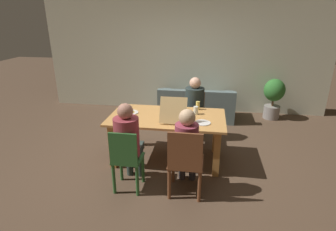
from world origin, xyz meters
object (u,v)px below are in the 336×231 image
object	(u,v)px
dining_table	(167,124)
plate_1	(130,112)
chair_0	(126,160)
pizza_box_0	(175,115)
drinking_glass_0	(196,110)
couch	(196,107)
person_0	(128,139)
chair_2	(185,162)
person_1	(194,104)
potted_plant	(274,96)
plate_0	(202,123)
person_2	(187,143)
drinking_glass_1	(198,105)
chair_1	(194,113)

from	to	relation	value
dining_table	plate_1	bearing A→B (deg)	173.64
chair_0	pizza_box_0	distance (m)	1.10
drinking_glass_0	couch	bearing A→B (deg)	92.15
person_0	chair_2	world-z (taller)	person_0
person_1	chair_2	size ratio (longest dim) A/B	1.25
chair_0	plate_1	size ratio (longest dim) A/B	3.56
person_0	chair_2	size ratio (longest dim) A/B	1.28
chair_0	couch	world-z (taller)	chair_0
potted_plant	couch	bearing A→B (deg)	-171.58
plate_0	chair_2	bearing A→B (deg)	-103.93
chair_2	potted_plant	xyz separation A→B (m)	(1.74, 3.20, 0.02)
plate_0	person_1	bearing A→B (deg)	100.05
person_2	potted_plant	bearing A→B (deg)	60.27
drinking_glass_1	potted_plant	world-z (taller)	potted_plant
chair_1	person_2	distance (m)	1.77
chair_1	person_2	world-z (taller)	person_2
chair_2	plate_0	world-z (taller)	chair_2
plate_1	plate_0	bearing A→B (deg)	-12.92
chair_2	drinking_glass_1	size ratio (longest dim) A/B	6.76
person_0	potted_plant	world-z (taller)	person_0
potted_plant	chair_2	bearing A→B (deg)	-118.50
person_2	plate_1	world-z (taller)	person_2
chair_0	person_0	bearing A→B (deg)	90.00
potted_plant	person_2	bearing A→B (deg)	-119.73
person_2	potted_plant	size ratio (longest dim) A/B	1.29
person_0	potted_plant	size ratio (longest dim) A/B	1.34
pizza_box_0	couch	xyz separation A→B (m)	(0.24, 2.05, -0.55)
dining_table	potted_plant	world-z (taller)	potted_plant
chair_2	person_2	distance (m)	0.24
chair_1	drinking_glass_1	size ratio (longest dim) A/B	6.19
drinking_glass_0	dining_table	bearing A→B (deg)	-159.94
chair_1	chair_2	size ratio (longest dim) A/B	0.91
person_2	pizza_box_0	size ratio (longest dim) A/B	2.12
pizza_box_0	plate_1	distance (m)	0.77
chair_1	plate_0	size ratio (longest dim) A/B	3.64
chair_1	chair_2	bearing A→B (deg)	-90.00
dining_table	chair_2	xyz separation A→B (m)	(0.39, -0.94, -0.12)
person_1	chair_2	world-z (taller)	person_1
chair_0	person_2	bearing A→B (deg)	11.93
drinking_glass_1	chair_0	bearing A→B (deg)	-122.76
plate_0	couch	xyz separation A→B (m)	(-0.19, 2.20, -0.50)
pizza_box_0	drinking_glass_1	bearing A→B (deg)	53.86
person_0	drinking_glass_1	distance (m)	1.51
chair_2	potted_plant	world-z (taller)	chair_2
person_0	person_1	distance (m)	1.84
chair_0	chair_1	xyz separation A→B (m)	(0.79, 1.92, 0.01)
chair_1	drinking_glass_0	size ratio (longest dim) A/B	6.76
person_1	drinking_glass_0	xyz separation A→B (m)	(0.06, -0.67, 0.12)
plate_0	plate_1	bearing A→B (deg)	167.08
drinking_glass_1	plate_1	bearing A→B (deg)	-163.19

